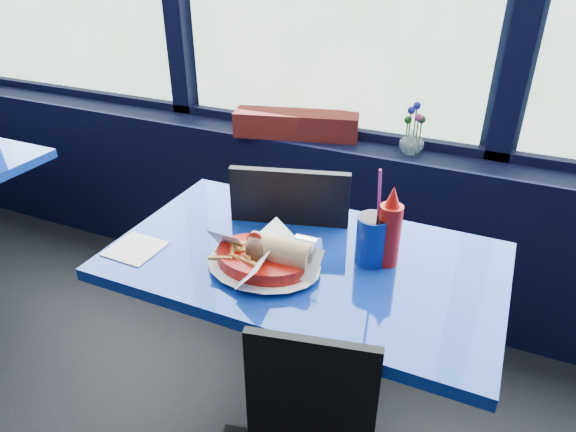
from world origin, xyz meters
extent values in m
cube|color=black|center=(0.00, 2.87, 0.40)|extent=(5.00, 0.26, 0.80)
cube|color=black|center=(0.00, 2.95, 0.81)|extent=(4.80, 0.08, 0.06)
cylinder|color=black|center=(0.30, 2.00, 0.01)|extent=(0.44, 0.44, 0.03)
cylinder|color=black|center=(0.30, 2.00, 0.34)|extent=(0.12, 0.12, 0.68)
cube|color=navy|center=(0.30, 2.00, 0.73)|extent=(1.20, 0.70, 0.04)
cube|color=black|center=(0.48, 1.62, 0.60)|extent=(0.34, 0.10, 0.39)
cube|color=black|center=(0.23, 2.37, 0.46)|extent=(0.53, 0.53, 0.04)
cube|color=black|center=(0.17, 2.17, 0.71)|extent=(0.40, 0.14, 0.47)
cylinder|color=black|center=(0.35, 2.59, 0.22)|extent=(0.02, 0.02, 0.44)
cylinder|color=black|center=(0.45, 2.24, 0.22)|extent=(0.02, 0.02, 0.44)
cylinder|color=black|center=(0.00, 2.49, 0.22)|extent=(0.02, 0.02, 0.44)
cylinder|color=black|center=(0.10, 2.14, 0.22)|extent=(0.02, 0.02, 0.44)
cube|color=maroon|center=(-0.10, 2.84, 0.86)|extent=(0.59, 0.28, 0.11)
imported|color=silver|center=(0.44, 2.85, 0.85)|extent=(0.13, 0.14, 0.11)
cylinder|color=#1E5919|center=(0.42, 2.85, 0.89)|extent=(0.01, 0.01, 0.17)
sphere|color=#1B24A2|center=(0.42, 2.85, 0.99)|extent=(0.03, 0.03, 0.03)
cylinder|color=#1E5919|center=(0.46, 2.84, 0.88)|extent=(0.01, 0.01, 0.15)
sphere|color=#D13D7A|center=(0.46, 2.84, 0.97)|extent=(0.03, 0.03, 0.03)
cylinder|color=#1E5919|center=(0.44, 2.87, 0.90)|extent=(0.01, 0.01, 0.19)
sphere|color=#1B24A2|center=(0.44, 2.87, 1.01)|extent=(0.03, 0.03, 0.03)
cylinder|color=#1E5919|center=(0.41, 2.86, 0.86)|extent=(0.01, 0.01, 0.13)
sphere|color=#1E5919|center=(0.41, 2.86, 0.94)|extent=(0.03, 0.03, 0.03)
cylinder|color=#1E5919|center=(0.47, 2.85, 0.87)|extent=(0.01, 0.01, 0.14)
sphere|color=#1E5919|center=(0.47, 2.85, 0.95)|extent=(0.03, 0.03, 0.03)
cylinder|color=#B9140C|center=(0.21, 1.88, 0.78)|extent=(0.38, 0.38, 0.06)
cylinder|color=white|center=(0.21, 1.88, 0.77)|extent=(0.37, 0.37, 0.00)
cylinder|color=silver|center=(0.33, 1.93, 0.82)|extent=(0.07, 0.10, 0.10)
sphere|color=#532E1C|center=(0.20, 1.87, 0.82)|extent=(0.07, 0.07, 0.07)
cylinder|color=red|center=(0.19, 1.88, 0.85)|extent=(0.05, 0.05, 0.01)
cylinder|color=#B9140C|center=(0.54, 2.07, 0.85)|extent=(0.07, 0.07, 0.20)
cone|color=#B9140C|center=(0.54, 2.07, 0.98)|extent=(0.05, 0.05, 0.06)
cylinder|color=navy|center=(0.49, 2.05, 0.83)|extent=(0.10, 0.10, 0.15)
cylinder|color=black|center=(0.49, 2.05, 0.90)|extent=(0.09, 0.09, 0.01)
cylinder|color=#FF3598|center=(0.51, 2.05, 0.97)|extent=(0.02, 0.08, 0.21)
cube|color=white|center=(-0.21, 1.81, 0.75)|extent=(0.16, 0.16, 0.00)
camera|label=1|loc=(0.80, 0.76, 1.64)|focal=32.00mm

